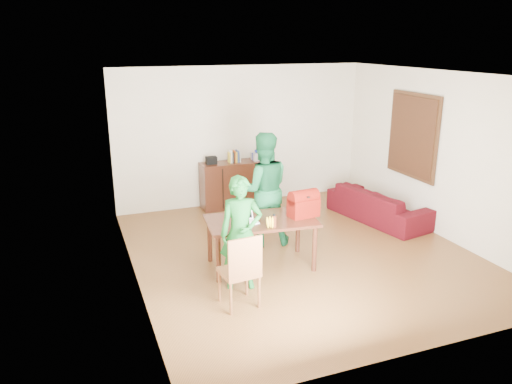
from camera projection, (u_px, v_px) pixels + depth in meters
name	position (u px, v px, depth m)	size (l,w,h in m)	color
room	(300.00, 169.00, 7.45)	(5.20, 5.70, 2.90)	#4D2E13
table	(261.00, 225.00, 7.10)	(1.62, 1.02, 0.72)	black
chair	(239.00, 285.00, 6.13)	(0.47, 0.46, 0.96)	brown
person_near	(241.00, 233.00, 6.46)	(0.55, 0.36, 1.52)	#12531C
person_far	(263.00, 189.00, 7.83)	(0.88, 0.69, 1.82)	#145C31
laptop	(247.00, 220.00, 6.92)	(0.32, 0.24, 0.21)	white
bananas	(270.00, 226.00, 6.76)	(0.16, 0.10, 0.06)	yellow
bottle	(274.00, 221.00, 6.76)	(0.06, 0.06, 0.18)	#592714
red_bag	(303.00, 206.00, 7.16)	(0.42, 0.24, 0.31)	#6C0E07
sofa	(378.00, 205.00, 9.05)	(1.97, 0.77, 0.58)	#3C070A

